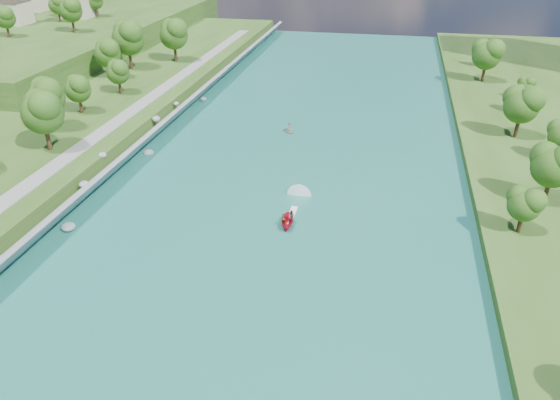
# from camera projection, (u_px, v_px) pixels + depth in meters

# --- Properties ---
(ground) EXTENTS (260.00, 260.00, 0.00)m
(ground) POSITION_uv_depth(u_px,v_px,m) (244.00, 267.00, 63.34)
(ground) COLOR #2D5119
(ground) RESTS_ON ground
(river_water) EXTENTS (55.00, 240.00, 0.10)m
(river_water) POSITION_uv_depth(u_px,v_px,m) (279.00, 191.00, 80.62)
(river_water) COLOR #1A6560
(river_water) RESTS_ON ground
(ridge_west) EXTENTS (60.00, 120.00, 9.00)m
(ridge_west) POSITION_uv_depth(u_px,v_px,m) (55.00, 37.00, 158.45)
(ridge_west) COLOR #2D5119
(ridge_west) RESTS_ON ground
(riprap_bank) EXTENTS (4.83, 236.00, 4.24)m
(riprap_bank) POSITION_uv_depth(u_px,v_px,m) (114.00, 167.00, 83.82)
(riprap_bank) COLOR slate
(riprap_bank) RESTS_ON ground
(riverside_path) EXTENTS (3.00, 200.00, 0.10)m
(riverside_path) POSITION_uv_depth(u_px,v_px,m) (75.00, 151.00, 84.91)
(riverside_path) COLOR gray
(riverside_path) RESTS_ON berm_west
(ridge_houses) EXTENTS (29.50, 29.50, 8.40)m
(ridge_houses) POSITION_uv_depth(u_px,v_px,m) (40.00, 2.00, 159.77)
(ridge_houses) COLOR beige
(ridge_houses) RESTS_ON ridge_west
(trees_east) EXTENTS (14.32, 140.74, 11.59)m
(trees_east) POSITION_uv_depth(u_px,v_px,m) (539.00, 138.00, 82.43)
(trees_east) COLOR #1E4B14
(trees_east) RESTS_ON berm_east
(trees_ridge) EXTENTS (18.15, 36.90, 10.24)m
(trees_ridge) POSITION_uv_depth(u_px,v_px,m) (61.00, 9.00, 145.16)
(trees_ridge) COLOR #1E4B14
(trees_ridge) RESTS_ON ridge_west
(motorboat) EXTENTS (3.60, 18.69, 2.07)m
(motorboat) POSITION_uv_depth(u_px,v_px,m) (290.00, 215.00, 72.85)
(motorboat) COLOR red
(motorboat) RESTS_ON river_water
(raft) EXTENTS (3.48, 3.74, 1.73)m
(raft) POSITION_uv_depth(u_px,v_px,m) (289.00, 130.00, 101.82)
(raft) COLOR #9799A0
(raft) RESTS_ON river_water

